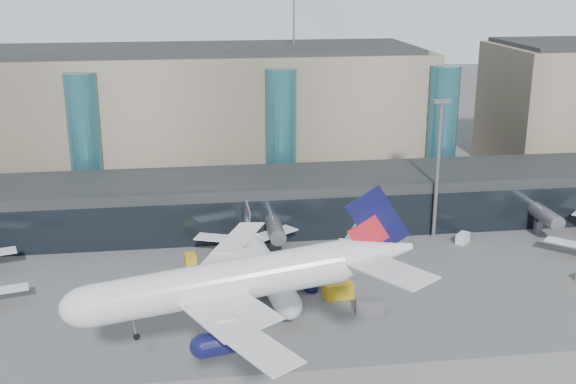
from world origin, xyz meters
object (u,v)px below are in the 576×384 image
object	(u,v)px
jet_parked_mid	(263,257)
veh_d	(463,238)
lightmast_mid	(438,161)
veh_c	(369,306)
veh_h	(338,290)
veh_g	(378,268)
veh_b	(190,260)
hero_jet	(253,268)

from	to	relation	value
jet_parked_mid	veh_d	bearing A→B (deg)	-79.61
lightmast_mid	veh_c	distance (m)	37.17
veh_h	veh_c	bearing A→B (deg)	-67.53
veh_d	veh_g	distance (m)	21.44
jet_parked_mid	lightmast_mid	bearing A→B (deg)	-71.99
veh_h	jet_parked_mid	bearing A→B (deg)	136.42
veh_b	veh_d	distance (m)	49.07
veh_c	veh_h	size ratio (longest dim) A/B	0.91
hero_jet	lightmast_mid	bearing A→B (deg)	53.81
lightmast_mid	veh_c	size ratio (longest dim) A/B	6.47
lightmast_mid	veh_g	bearing A→B (deg)	-134.70
hero_jet	veh_d	xyz separation A→B (m)	(42.32, 47.48, -16.96)
lightmast_mid	veh_g	distance (m)	24.67
veh_c	veh_h	bearing A→B (deg)	129.15
veh_d	veh_h	distance (m)	33.20
veh_h	hero_jet	bearing A→B (deg)	-126.88
lightmast_mid	jet_parked_mid	size ratio (longest dim) A/B	0.75
veh_b	veh_c	world-z (taller)	veh_c
jet_parked_mid	veh_g	xyz separation A→B (m)	(19.06, 1.09, -3.57)
hero_jet	jet_parked_mid	bearing A→B (deg)	82.94
veh_b	veh_c	distance (m)	33.28
veh_h	lightmast_mid	bearing A→B (deg)	36.81
veh_b	veh_c	xyz separation A→B (m)	(25.31, -21.62, 0.24)
lightmast_mid	veh_b	xyz separation A→B (m)	(-44.77, -7.11, -13.56)
lightmast_mid	veh_b	size ratio (longest dim) A/B	8.60
jet_parked_mid	veh_d	xyz separation A→B (m)	(37.62, 11.81, -3.30)
lightmast_mid	hero_jet	size ratio (longest dim) A/B	0.66
veh_d	veh_g	world-z (taller)	veh_d
veh_c	veh_g	xyz separation A→B (m)	(5.09, 14.20, -0.49)
lightmast_mid	veh_d	size ratio (longest dim) A/B	8.37
veh_h	veh_d	bearing A→B (deg)	27.00
veh_b	jet_parked_mid	bearing A→B (deg)	-133.33
veh_d	jet_parked_mid	bearing A→B (deg)	149.67
veh_d	veh_g	size ratio (longest dim) A/B	1.48
veh_d	veh_h	size ratio (longest dim) A/B	0.70
lightmast_mid	veh_h	world-z (taller)	lightmast_mid
hero_jet	veh_g	xyz separation A→B (m)	(23.76, 36.76, -17.23)
veh_d	veh_g	xyz separation A→B (m)	(-18.56, -10.72, -0.27)
hero_jet	veh_c	xyz separation A→B (m)	(18.67, 22.56, -16.73)
veh_g	veh_h	xyz separation A→B (m)	(-8.48, -8.54, 0.60)
lightmast_mid	hero_jet	distance (m)	64.00
veh_c	veh_d	bearing A→B (deg)	54.71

